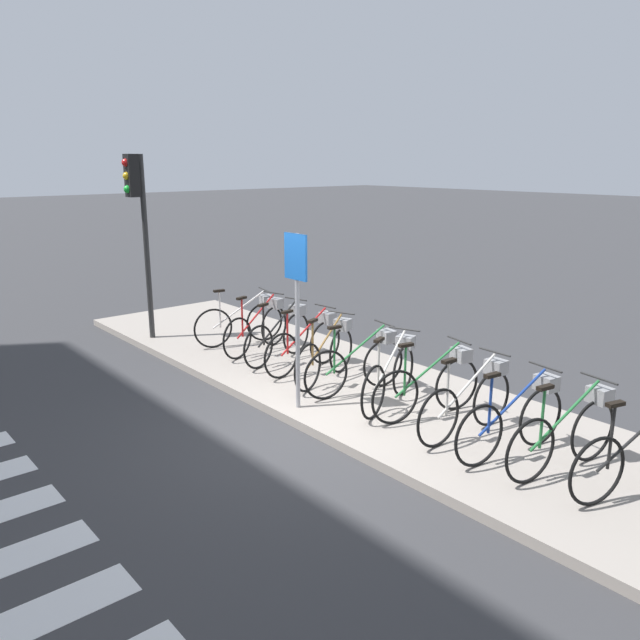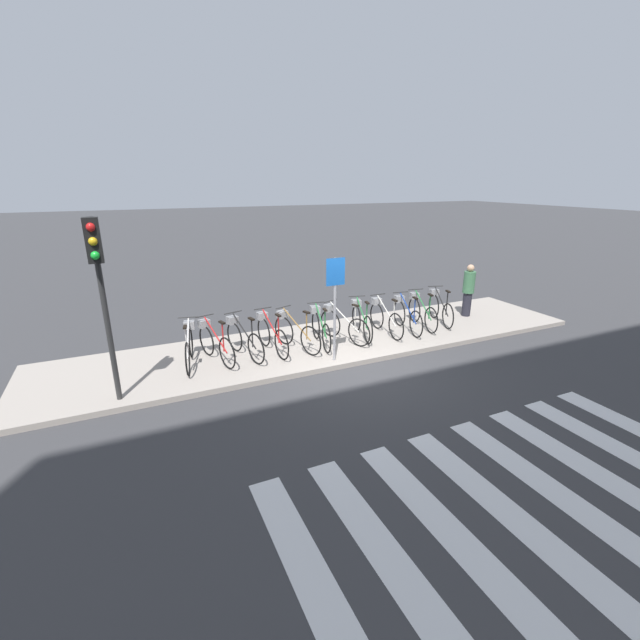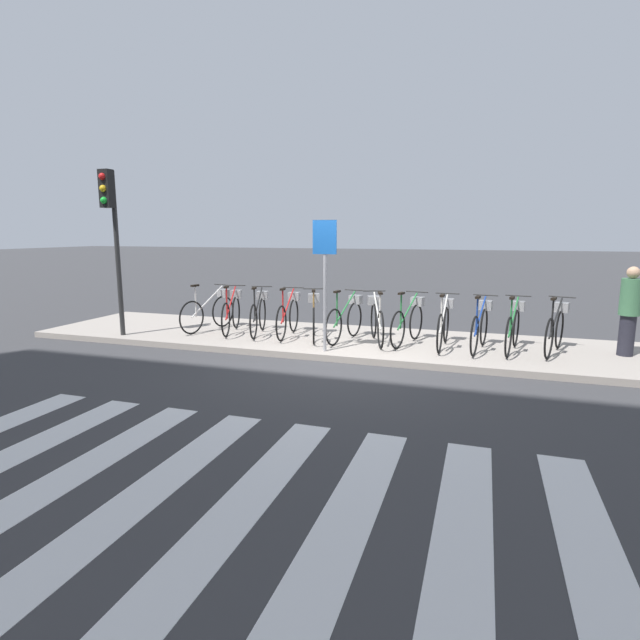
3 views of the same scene
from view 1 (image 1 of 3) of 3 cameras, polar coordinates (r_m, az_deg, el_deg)
name	(u,v)px [view 1 (image 1 of 3)]	position (r m, az deg, el deg)	size (l,w,h in m)	color
ground_plane	(301,431)	(8.22, -1.78, -10.10)	(120.00, 120.00, 0.00)	#38383A
sidewalk	(381,399)	(9.13, 5.60, -7.20)	(14.12, 2.98, 0.12)	#9E9389
parked_bicycle_0	(244,319)	(11.52, -6.98, 0.05)	(0.54, 1.70, 1.06)	black
parked_bicycle_1	(260,326)	(11.06, -5.55, -0.52)	(0.60, 1.67, 1.06)	black
parked_bicycle_2	(281,333)	(10.53, -3.56, -1.23)	(0.58, 1.68, 1.06)	black
parked_bicycle_3	(308,342)	(10.02, -1.12, -2.03)	(0.46, 1.72, 1.06)	black
parked_bicycle_4	(328,351)	(9.54, 0.74, -2.87)	(0.68, 1.65, 1.06)	black
parked_bicycle_5	(361,362)	(9.07, 3.73, -3.83)	(0.46, 1.71, 1.06)	black
parked_bicycle_6	(392,372)	(8.66, 6.59, -4.78)	(0.70, 1.64, 1.06)	black
parked_bicycle_7	(433,383)	(8.35, 10.26, -5.66)	(0.53, 1.70, 1.06)	black
parked_bicycle_8	(471,399)	(7.90, 13.64, -7.03)	(0.46, 1.73, 1.06)	black
parked_bicycle_9	(517,416)	(7.52, 17.57, -8.41)	(0.46, 1.71, 1.06)	black
parked_bicycle_10	(569,430)	(7.34, 21.82, -9.36)	(0.48, 1.71, 1.06)	black
traffic_light	(138,208)	(11.92, -16.31, 9.78)	(0.24, 0.40, 3.40)	#2D2D2D
sign_post	(297,292)	(8.17, -2.16, 2.59)	(0.44, 0.07, 2.38)	#99999E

